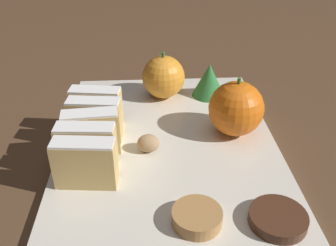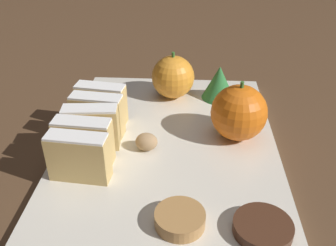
{
  "view_description": "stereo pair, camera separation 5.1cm",
  "coord_description": "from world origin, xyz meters",
  "px_view_note": "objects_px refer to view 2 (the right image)",
  "views": [
    {
      "loc": [
        -0.02,
        -0.43,
        0.31
      ],
      "look_at": [
        0.0,
        0.0,
        0.04
      ],
      "focal_mm": 40.0,
      "sensor_mm": 36.0,
      "label": 1
    },
    {
      "loc": [
        0.03,
        -0.43,
        0.31
      ],
      "look_at": [
        0.0,
        0.0,
        0.04
      ],
      "focal_mm": 40.0,
      "sensor_mm": 36.0,
      "label": 2
    }
  ],
  "objects_px": {
    "chocolate_cookie": "(263,228)",
    "walnut": "(146,142)",
    "orange_near": "(239,113)",
    "orange_far": "(173,77)"
  },
  "relations": [
    {
      "from": "chocolate_cookie",
      "to": "walnut",
      "type": "bearing_deg",
      "value": 134.58
    },
    {
      "from": "orange_near",
      "to": "walnut",
      "type": "distance_m",
      "value": 0.13
    },
    {
      "from": "orange_near",
      "to": "chocolate_cookie",
      "type": "xyz_separation_m",
      "value": [
        0.01,
        -0.18,
        -0.03
      ]
    },
    {
      "from": "chocolate_cookie",
      "to": "orange_far",
      "type": "bearing_deg",
      "value": 110.15
    },
    {
      "from": "orange_near",
      "to": "walnut",
      "type": "height_order",
      "value": "orange_near"
    },
    {
      "from": "orange_near",
      "to": "orange_far",
      "type": "bearing_deg",
      "value": 129.65
    },
    {
      "from": "walnut",
      "to": "orange_far",
      "type": "bearing_deg",
      "value": 80.19
    },
    {
      "from": "orange_far",
      "to": "chocolate_cookie",
      "type": "relative_size",
      "value": 1.28
    },
    {
      "from": "chocolate_cookie",
      "to": "orange_near",
      "type": "bearing_deg",
      "value": 93.35
    },
    {
      "from": "orange_far",
      "to": "chocolate_cookie",
      "type": "xyz_separation_m",
      "value": [
        0.11,
        -0.3,
        -0.03
      ]
    }
  ]
}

